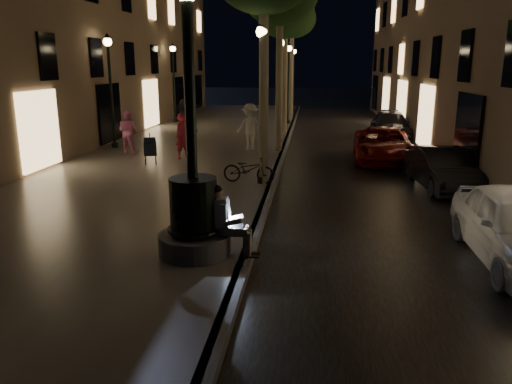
# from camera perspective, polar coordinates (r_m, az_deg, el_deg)

# --- Properties ---
(ground) EXTENTS (120.00, 120.00, 0.00)m
(ground) POSITION_cam_1_polar(r_m,az_deg,el_deg) (22.24, 3.25, 4.69)
(ground) COLOR black
(ground) RESTS_ON ground
(cobble_lane) EXTENTS (6.00, 45.00, 0.02)m
(cobble_lane) POSITION_cam_1_polar(r_m,az_deg,el_deg) (22.28, 11.00, 4.49)
(cobble_lane) COLOR black
(cobble_lane) RESTS_ON ground
(promenade) EXTENTS (8.00, 45.00, 0.20)m
(promenade) POSITION_cam_1_polar(r_m,az_deg,el_deg) (22.79, -6.88, 5.10)
(promenade) COLOR slate
(promenade) RESTS_ON ground
(curb_strip) EXTENTS (0.25, 45.00, 0.20)m
(curb_strip) POSITION_cam_1_polar(r_m,az_deg,el_deg) (22.22, 3.25, 4.94)
(curb_strip) COLOR #59595B
(curb_strip) RESTS_ON ground
(fountain_lamppost) EXTENTS (1.40, 1.40, 5.21)m
(fountain_lamppost) POSITION_cam_1_polar(r_m,az_deg,el_deg) (9.50, -7.16, -1.26)
(fountain_lamppost) COLOR #59595B
(fountain_lamppost) RESTS_ON promenade
(seated_man_laptop) EXTENTS (1.01, 0.34, 1.38)m
(seated_man_laptop) POSITION_cam_1_polar(r_m,az_deg,el_deg) (9.46, -3.49, -3.05)
(seated_man_laptop) COLOR tan
(seated_man_laptop) RESTS_ON promenade
(tree_third) EXTENTS (3.00, 3.00, 7.20)m
(tree_third) POSITION_cam_1_polar(r_m,az_deg,el_deg) (27.03, 3.41, 19.47)
(tree_third) COLOR #6B604C
(tree_third) RESTS_ON promenade
(tree_far) EXTENTS (3.00, 3.00, 7.50)m
(tree_far) POSITION_cam_1_polar(r_m,az_deg,el_deg) (33.02, 4.16, 19.05)
(tree_far) COLOR #6B604C
(tree_far) RESTS_ON promenade
(lamp_curb_a) EXTENTS (0.36, 0.36, 4.81)m
(lamp_curb_a) POSITION_cam_1_polar(r_m,az_deg,el_deg) (14.97, 0.70, 12.42)
(lamp_curb_a) COLOR black
(lamp_curb_a) RESTS_ON promenade
(lamp_curb_b) EXTENTS (0.36, 0.36, 4.81)m
(lamp_curb_b) POSITION_cam_1_polar(r_m,az_deg,el_deg) (22.94, 2.75, 13.12)
(lamp_curb_b) COLOR black
(lamp_curb_b) RESTS_ON promenade
(lamp_curb_c) EXTENTS (0.36, 0.36, 4.81)m
(lamp_curb_c) POSITION_cam_1_polar(r_m,az_deg,el_deg) (30.93, 3.74, 13.45)
(lamp_curb_c) COLOR black
(lamp_curb_c) RESTS_ON promenade
(lamp_curb_d) EXTENTS (0.36, 0.36, 4.81)m
(lamp_curb_d) POSITION_cam_1_polar(r_m,az_deg,el_deg) (38.92, 4.32, 13.64)
(lamp_curb_d) COLOR black
(lamp_curb_d) RESTS_ON promenade
(lamp_left_b) EXTENTS (0.36, 0.36, 4.81)m
(lamp_left_b) POSITION_cam_1_polar(r_m,az_deg,el_deg) (22.59, -16.35, 12.55)
(lamp_left_b) COLOR black
(lamp_left_b) RESTS_ON promenade
(lamp_left_c) EXTENTS (0.36, 0.36, 4.81)m
(lamp_left_c) POSITION_cam_1_polar(r_m,az_deg,el_deg) (32.06, -9.40, 13.32)
(lamp_left_c) COLOR black
(lamp_left_c) RESTS_ON promenade
(stroller) EXTENTS (0.68, 1.10, 1.11)m
(stroller) POSITION_cam_1_polar(r_m,az_deg,el_deg) (18.75, -12.01, 4.91)
(stroller) COLOR black
(stroller) RESTS_ON promenade
(car_second) EXTENTS (1.67, 3.96, 1.27)m
(car_second) POSITION_cam_1_polar(r_m,az_deg,el_deg) (16.32, 20.51, 2.47)
(car_second) COLOR black
(car_second) RESTS_ON ground
(car_third) EXTENTS (2.46, 4.88, 1.33)m
(car_third) POSITION_cam_1_polar(r_m,az_deg,el_deg) (20.32, 14.33, 5.23)
(car_third) COLOR maroon
(car_third) RESTS_ON ground
(car_rear) EXTENTS (2.14, 4.74, 1.35)m
(car_rear) POSITION_cam_1_polar(r_m,az_deg,el_deg) (26.70, 15.12, 7.31)
(car_rear) COLOR #2C2B30
(car_rear) RESTS_ON ground
(pedestrian_red) EXTENTS (0.75, 0.74, 1.74)m
(pedestrian_red) POSITION_cam_1_polar(r_m,az_deg,el_deg) (19.42, -8.34, 6.33)
(pedestrian_red) COLOR #C4273D
(pedestrian_red) RESTS_ON promenade
(pedestrian_pink) EXTENTS (1.02, 0.89, 1.79)m
(pedestrian_pink) POSITION_cam_1_polar(r_m,az_deg,el_deg) (21.21, -14.41, 6.78)
(pedestrian_pink) COLOR pink
(pedestrian_pink) RESTS_ON promenade
(pedestrian_white) EXTENTS (1.41, 1.06, 1.94)m
(pedestrian_white) POSITION_cam_1_polar(r_m,az_deg,el_deg) (21.29, -0.70, 7.46)
(pedestrian_white) COLOR silver
(pedestrian_white) RESTS_ON promenade
(pedestrian_blue) EXTENTS (0.71, 1.05, 1.65)m
(pedestrian_blue) POSITION_cam_1_polar(r_m,az_deg,el_deg) (22.04, -7.20, 7.20)
(pedestrian_blue) COLOR #27598F
(pedestrian_blue) RESTS_ON promenade
(pedestrian_dark) EXTENTS (0.90, 1.10, 1.94)m
(pedestrian_dark) POSITION_cam_1_polar(r_m,az_deg,el_deg) (24.75, -8.11, 8.29)
(pedestrian_dark) COLOR #2E2E32
(pedestrian_dark) RESTS_ON promenade
(bicycle) EXTENTS (1.67, 0.77, 0.85)m
(bicycle) POSITION_cam_1_polar(r_m,az_deg,el_deg) (15.32, -0.85, 2.62)
(bicycle) COLOR black
(bicycle) RESTS_ON promenade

